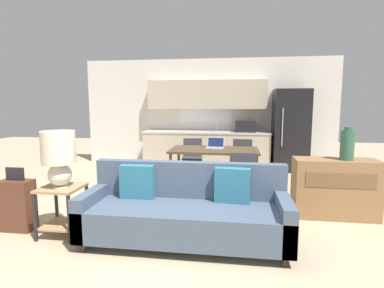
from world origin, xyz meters
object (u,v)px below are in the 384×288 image
side_table (62,203)px  dining_chair_near_right (243,174)px  dining_table (214,152)px  table_lamp (59,155)px  laptop (215,145)px  couch (185,212)px  refrigerator (290,130)px  vase (347,145)px  dining_chair_far_left (192,156)px  credenza (335,188)px  suitcase (17,205)px  dining_chair_far_right (242,157)px

side_table → dining_chair_near_right: 2.60m
dining_table → table_lamp: bearing=-126.1°
laptop → couch: bearing=-87.9°
refrigerator → side_table: 5.30m
couch → side_table: bearing=-178.1°
vase → dining_chair_far_left: 3.14m
dining_chair_far_left → credenza: bearing=-46.6°
dining_table → dining_chair_near_right: dining_chair_near_right is taller
dining_table → dining_chair_far_left: size_ratio=1.91×
dining_chair_near_right → suitcase: 3.12m
refrigerator → vase: (0.20, -3.05, 0.07)m
couch → laptop: size_ratio=6.57×
laptop → suitcase: 3.30m
table_lamp → dining_chair_far_left: size_ratio=0.79×
couch → dining_chair_near_right: size_ratio=2.73×
couch → table_lamp: 1.61m
side_table → table_lamp: bearing=-66.2°
refrigerator → suitcase: refrigerator is taller
dining_chair_near_right → side_table: bearing=36.4°
dining_chair_far_left → refrigerator: bearing=20.3°
dining_table → credenza: credenza is taller
refrigerator → table_lamp: refrigerator is taller
credenza → table_lamp: bearing=-162.0°
refrigerator → credenza: bearing=-88.3°
credenza → vase: (0.11, -0.04, 0.62)m
laptop → suitcase: bearing=-128.1°
credenza → suitcase: size_ratio=1.39×
vase → dining_chair_far_right: (-1.35, 1.96, -0.54)m
dining_table → vase: (1.86, -1.19, 0.34)m
dining_chair_far_right → dining_chair_far_left: same height
side_table → suitcase: suitcase is taller
dining_chair_far_right → suitcase: 4.08m
dining_chair_far_left → laptop: (0.53, -0.66, 0.32)m
couch → table_lamp: (-1.47, -0.08, 0.64)m
dining_chair_far_right → dining_chair_far_left: (-1.03, 0.01, 0.00)m
dining_table → dining_chair_far_right: (0.52, 0.78, -0.21)m
refrigerator → laptop: 2.40m
table_lamp → dining_chair_far_left: table_lamp is taller
side_table → suitcase: bearing=175.5°
refrigerator → dining_chair_far_right: 1.65m
vase → dining_chair_near_right: vase is taller
table_lamp → laptop: (1.65, 2.39, -0.19)m
dining_table → suitcase: bearing=-136.3°
dining_chair_far_right → dining_table: bearing=-116.9°
side_table → table_lamp: 0.59m
vase → refrigerator: bearing=93.8°
table_lamp → dining_chair_near_right: 2.65m
couch → dining_chair_far_right: couch is taller
side_table → dining_chair_near_right: size_ratio=0.71×
dining_chair_far_left → vase: bearing=-45.7°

